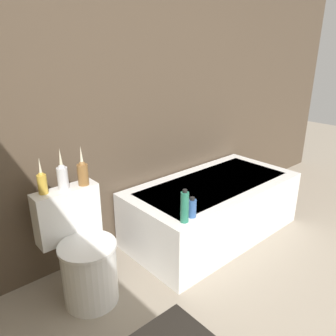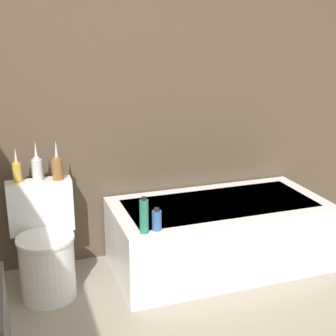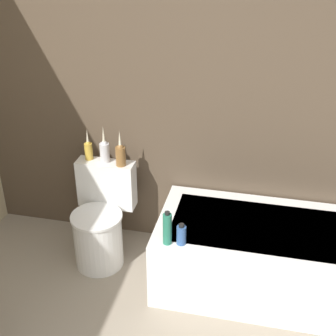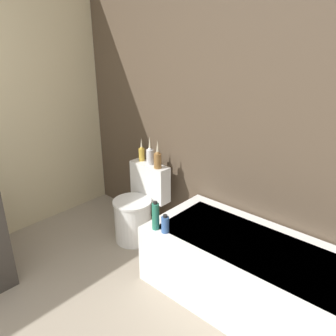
# 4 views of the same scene
# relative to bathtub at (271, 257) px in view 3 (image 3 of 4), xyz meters

# --- Properties ---
(wall_back_tiled) EXTENTS (6.40, 0.06, 2.60)m
(wall_back_tiled) POSITION_rel_bathtub_xyz_m (-0.73, 0.44, 1.05)
(wall_back_tiled) COLOR brown
(wall_back_tiled) RESTS_ON ground_plane
(bathtub) EXTENTS (1.57, 0.79, 0.50)m
(bathtub) POSITION_rel_bathtub_xyz_m (0.00, 0.00, 0.00)
(bathtub) COLOR white
(bathtub) RESTS_ON ground
(toilet) EXTENTS (0.43, 0.51, 0.74)m
(toilet) POSITION_rel_bathtub_xyz_m (-1.25, 0.04, 0.06)
(toilet) COLOR white
(toilet) RESTS_ON ground
(vase_gold) EXTENTS (0.06, 0.06, 0.24)m
(vase_gold) POSITION_rel_bathtub_xyz_m (-1.38, 0.24, 0.57)
(vase_gold) COLOR gold
(vase_gold) RESTS_ON toilet
(vase_silver) EXTENTS (0.07, 0.07, 0.28)m
(vase_silver) POSITION_rel_bathtub_xyz_m (-1.25, 0.23, 0.58)
(vase_silver) COLOR silver
(vase_silver) RESTS_ON toilet
(vase_bronze) EXTENTS (0.07, 0.07, 0.27)m
(vase_bronze) POSITION_rel_bathtub_xyz_m (-1.12, 0.20, 0.58)
(vase_bronze) COLOR olive
(vase_bronze) RESTS_ON toilet
(shampoo_bottle_tall) EXTENTS (0.06, 0.06, 0.24)m
(shampoo_bottle_tall) POSITION_rel_bathtub_xyz_m (-0.66, -0.31, 0.36)
(shampoo_bottle_tall) COLOR #267259
(shampoo_bottle_tall) RESTS_ON bathtub
(shampoo_bottle_short) EXTENTS (0.06, 0.06, 0.15)m
(shampoo_bottle_short) POSITION_rel_bathtub_xyz_m (-0.58, -0.30, 0.31)
(shampoo_bottle_short) COLOR #335999
(shampoo_bottle_short) RESTS_ON bathtub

